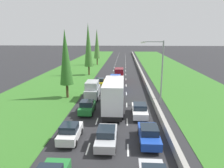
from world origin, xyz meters
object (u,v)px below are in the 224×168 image
at_px(poplar_tree_third, 88,45).
at_px(street_light_mast, 160,68).
at_px(blue_sedan_right_lane, 149,134).
at_px(maroon_van_centre_lane, 119,75).
at_px(white_box_truck_centre_lane, 114,95).
at_px(blue_van_centre_lane, 115,83).
at_px(yellow_hatchback_left_lane, 100,82).
at_px(poplar_tree_second, 66,57).
at_px(silver_van_left_lane, 92,90).
at_px(white_hatchback_left_lane, 70,132).
at_px(poplar_tree_fourth, 97,44).
at_px(silver_sedan_centre_lane, 107,136).
at_px(white_sedan_right_lane, 140,110).
at_px(green_hatchback_left_lane, 87,107).

relative_size(poplar_tree_third, street_light_mast, 1.41).
xyz_separation_m(blue_sedan_right_lane, maroon_van_centre_lane, (-3.44, 26.62, 0.59)).
relative_size(white_box_truck_centre_lane, blue_van_centre_lane, 1.92).
xyz_separation_m(maroon_van_centre_lane, yellow_hatchback_left_lane, (-3.59, -5.31, -0.56)).
relative_size(poplar_tree_second, poplar_tree_third, 0.84).
xyz_separation_m(blue_van_centre_lane, street_light_mast, (6.49, -7.03, 3.83)).
xyz_separation_m(silver_van_left_lane, maroon_van_centre_lane, (3.81, 13.21, 0.00)).
xyz_separation_m(white_hatchback_left_lane, silver_van_left_lane, (0.07, 13.46, 0.56)).
bearing_deg(blue_sedan_right_lane, white_box_truck_centre_lane, 113.67).
distance_m(silver_van_left_lane, white_box_truck_centre_lane, 6.35).
bearing_deg(yellow_hatchback_left_lane, silver_van_left_lane, -91.56).
xyz_separation_m(poplar_tree_third, street_light_mast, (13.77, -22.08, -2.16)).
distance_m(poplar_tree_second, poplar_tree_third, 19.78).
relative_size(blue_sedan_right_lane, white_box_truck_centre_lane, 0.48).
height_order(blue_sedan_right_lane, street_light_mast, street_light_mast).
bearing_deg(poplar_tree_fourth, poplar_tree_second, -89.63).
bearing_deg(poplar_tree_fourth, poplar_tree_third, -88.83).
bearing_deg(street_light_mast, silver_van_left_lane, 168.12).
distance_m(silver_van_left_lane, silver_sedan_centre_lane, 14.44).
bearing_deg(yellow_hatchback_left_lane, silver_sedan_centre_lane, -81.74).
bearing_deg(poplar_tree_fourth, white_sedan_right_lane, -76.37).
relative_size(blue_van_centre_lane, poplar_tree_fourth, 0.41).
relative_size(poplar_tree_second, street_light_mast, 1.19).
relative_size(yellow_hatchback_left_lane, poplar_tree_second, 0.36).
bearing_deg(white_sedan_right_lane, silver_van_left_lane, 134.36).
relative_size(blue_sedan_right_lane, blue_van_centre_lane, 0.92).
height_order(white_hatchback_left_lane, poplar_tree_third, poplar_tree_third).
distance_m(silver_van_left_lane, yellow_hatchback_left_lane, 7.92).
bearing_deg(poplar_tree_fourth, street_light_mast, -70.98).
xyz_separation_m(yellow_hatchback_left_lane, poplar_tree_third, (-4.14, 12.11, 6.56)).
relative_size(blue_van_centre_lane, yellow_hatchback_left_lane, 1.26).
relative_size(white_sedan_right_lane, poplar_tree_second, 0.42).
xyz_separation_m(white_hatchback_left_lane, green_hatchback_left_lane, (0.34, 7.11, 0.00)).
distance_m(blue_sedan_right_lane, maroon_van_centre_lane, 26.85).
distance_m(blue_sedan_right_lane, white_sedan_right_lane, 6.43).
bearing_deg(street_light_mast, green_hatchback_left_lane, -155.90).
xyz_separation_m(white_hatchback_left_lane, blue_van_centre_lane, (3.43, 18.42, 0.56)).
distance_m(green_hatchback_left_lane, blue_sedan_right_lane, 9.93).
bearing_deg(silver_sedan_centre_lane, poplar_tree_fourth, 98.28).
bearing_deg(poplar_tree_third, blue_sedan_right_lane, -71.51).
bearing_deg(poplar_tree_fourth, silver_sedan_centre_lane, -81.72).
bearing_deg(white_box_truck_centre_lane, silver_van_left_lane, 125.12).
xyz_separation_m(green_hatchback_left_lane, white_sedan_right_lane, (6.57, -0.65, -0.02)).
xyz_separation_m(green_hatchback_left_lane, yellow_hatchback_left_lane, (-0.06, 14.25, 0.00)).
height_order(blue_van_centre_lane, yellow_hatchback_left_lane, blue_van_centre_lane).
bearing_deg(maroon_van_centre_lane, green_hatchback_left_lane, -100.26).
distance_m(blue_van_centre_lane, street_light_mast, 10.31).
distance_m(blue_van_centre_lane, poplar_tree_fourth, 35.37).
bearing_deg(silver_van_left_lane, blue_van_centre_lane, 55.95).
bearing_deg(white_box_truck_centre_lane, silver_sedan_centre_lane, -91.48).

